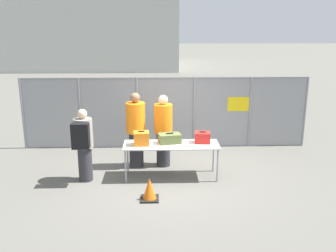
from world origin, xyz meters
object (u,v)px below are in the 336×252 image
object	(u,v)px
suitcase_orange	(141,138)
traffic_cone	(150,190)
traveler_hooded	(83,143)
inspection_table	(171,147)
utility_trailer	(204,118)
security_worker_far	(136,129)
security_worker_near	(163,130)
suitcase_olive	(170,138)
suitcase_red	(202,137)

from	to	relation	value
suitcase_orange	traffic_cone	size ratio (longest dim) A/B	0.79
traveler_hooded	inspection_table	bearing A→B (deg)	-5.48
traffic_cone	utility_trailer	bearing A→B (deg)	71.22
suitcase_orange	utility_trailer	world-z (taller)	suitcase_orange
security_worker_far	security_worker_near	bearing A→B (deg)	-163.54
traveler_hooded	suitcase_orange	bearing A→B (deg)	-3.56
suitcase_olive	suitcase_red	world-z (taller)	suitcase_red
inspection_table	security_worker_far	xyz separation A→B (m)	(-0.83, 0.68, 0.22)
suitcase_red	traveler_hooded	world-z (taller)	traveler_hooded
suitcase_orange	suitcase_olive	xyz separation A→B (m)	(0.64, 0.12, -0.04)
security_worker_near	utility_trailer	size ratio (longest dim) A/B	0.45
security_worker_near	traffic_cone	xyz separation A→B (m)	(-0.31, -1.88, -0.71)
suitcase_red	traveler_hooded	distance (m)	2.66
utility_trailer	traffic_cone	world-z (taller)	utility_trailer
suitcase_red	traffic_cone	world-z (taller)	suitcase_red
suitcase_olive	utility_trailer	xyz separation A→B (m)	(1.29, 3.84, -0.49)
suitcase_orange	suitcase_red	distance (m)	1.39
suitcase_red	security_worker_near	world-z (taller)	security_worker_near
suitcase_red	security_worker_near	size ratio (longest dim) A/B	0.21
suitcase_red	utility_trailer	xyz separation A→B (m)	(0.54, 3.84, -0.51)
suitcase_red	security_worker_near	distance (m)	1.08
inspection_table	suitcase_red	world-z (taller)	suitcase_red
inspection_table	traveler_hooded	world-z (taller)	traveler_hooded
suitcase_red	utility_trailer	world-z (taller)	suitcase_red
suitcase_olive	security_worker_near	xyz separation A→B (m)	(-0.13, 0.63, 0.02)
traveler_hooded	security_worker_far	world-z (taller)	security_worker_far
suitcase_olive	traffic_cone	bearing A→B (deg)	-109.65
suitcase_red	security_worker_far	distance (m)	1.65
traveler_hooded	security_worker_near	xyz separation A→B (m)	(1.76, 0.92, 0.02)
traffic_cone	suitcase_orange	bearing A→B (deg)	99.68
suitcase_orange	security_worker_far	size ratio (longest dim) A/B	0.19
inspection_table	security_worker_far	world-z (taller)	security_worker_far
inspection_table	suitcase_orange	world-z (taller)	suitcase_orange
suitcase_red	suitcase_olive	bearing A→B (deg)	-179.56
traveler_hooded	utility_trailer	xyz separation A→B (m)	(3.18, 4.13, -0.50)
suitcase_olive	security_worker_near	distance (m)	0.64
traveler_hooded	traffic_cone	distance (m)	1.87
suitcase_orange	security_worker_near	xyz separation A→B (m)	(0.50, 0.75, -0.02)
suitcase_orange	traffic_cone	bearing A→B (deg)	-80.32
suitcase_orange	traveler_hooded	bearing A→B (deg)	-172.51
suitcase_olive	traveler_hooded	bearing A→B (deg)	-171.37
traveler_hooded	traffic_cone	bearing A→B (deg)	-44.47
inspection_table	suitcase_orange	bearing A→B (deg)	-178.07
security_worker_far	suitcase_red	bearing A→B (deg)	171.78
traveler_hooded	security_worker_near	world-z (taller)	security_worker_near
traveler_hooded	suitcase_red	bearing A→B (deg)	-4.71
inspection_table	suitcase_red	xyz separation A→B (m)	(0.72, 0.11, 0.18)
security_worker_near	suitcase_orange	bearing A→B (deg)	48.64
traffic_cone	suitcase_olive	bearing A→B (deg)	70.35
suitcase_red	suitcase_orange	bearing A→B (deg)	-174.72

